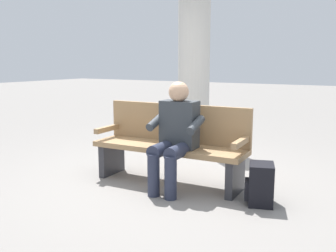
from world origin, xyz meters
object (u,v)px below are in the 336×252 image
(person_seated, at_px, (175,133))
(backpack, at_px, (260,184))
(bench_near, at_px, (171,143))
(support_pillar, at_px, (194,48))

(person_seated, bearing_deg, backpack, -179.46)
(bench_near, height_order, person_seated, person_seated)
(bench_near, relative_size, support_pillar, 0.56)
(bench_near, relative_size, person_seated, 1.54)
(backpack, xyz_separation_m, support_pillar, (2.00, -2.51, 1.41))
(bench_near, distance_m, support_pillar, 2.75)
(person_seated, relative_size, support_pillar, 0.36)
(bench_near, distance_m, backpack, 1.16)
(bench_near, height_order, support_pillar, support_pillar)
(backpack, bearing_deg, bench_near, -9.06)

